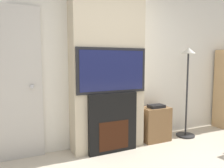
% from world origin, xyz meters
% --- Properties ---
extents(wall_back, '(6.00, 0.06, 2.70)m').
position_xyz_m(wall_back, '(0.00, 2.03, 1.35)').
color(wall_back, silver).
rests_on(wall_back, ground_plane).
extents(chimney_breast, '(1.10, 0.34, 2.70)m').
position_xyz_m(chimney_breast, '(0.00, 1.83, 1.35)').
color(chimney_breast, beige).
rests_on(chimney_breast, ground_plane).
extents(fireplace, '(0.75, 0.15, 0.87)m').
position_xyz_m(fireplace, '(0.00, 1.66, 0.43)').
color(fireplace, black).
rests_on(fireplace, ground_plane).
extents(television, '(1.07, 0.07, 0.65)m').
position_xyz_m(television, '(0.00, 1.66, 1.20)').
color(television, black).
rests_on(television, fireplace).
extents(floor_lamp, '(0.32, 0.32, 1.56)m').
position_xyz_m(floor_lamp, '(1.47, 1.71, 1.00)').
color(floor_lamp, '#262628').
rests_on(floor_lamp, ground_plane).
extents(media_stand, '(0.47, 0.32, 0.61)m').
position_xyz_m(media_stand, '(0.84, 1.77, 0.29)').
color(media_stand, brown).
rests_on(media_stand, ground_plane).
extents(entry_door, '(0.93, 0.09, 2.06)m').
position_xyz_m(entry_door, '(-1.39, 1.97, 1.03)').
color(entry_door, '#BCB7AD').
rests_on(entry_door, ground_plane).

